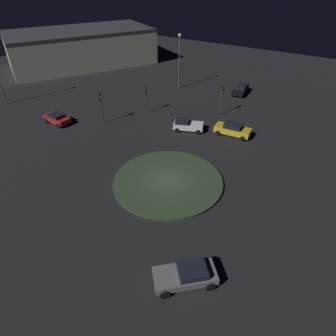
% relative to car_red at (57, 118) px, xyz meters
% --- Properties ---
extents(ground_plane, '(119.58, 119.58, 0.00)m').
position_rel_car_red_xyz_m(ground_plane, '(-2.76, -19.89, -0.73)').
color(ground_plane, black).
extents(roundabout_island, '(11.01, 11.01, 0.25)m').
position_rel_car_red_xyz_m(roundabout_island, '(-2.76, -19.89, -0.61)').
color(roundabout_island, '#2D4228').
rests_on(roundabout_island, ground_plane).
extents(car_red, '(2.17, 3.92, 1.36)m').
position_rel_car_red_xyz_m(car_red, '(0.00, 0.00, 0.00)').
color(car_red, red).
rests_on(car_red, ground_plane).
extents(car_black, '(4.75, 2.50, 1.48)m').
position_rel_car_red_xyz_m(car_black, '(24.29, -16.92, 0.06)').
color(car_black, black).
rests_on(car_black, ground_plane).
extents(car_grey, '(4.28, 4.36, 1.39)m').
position_rel_car_red_xyz_m(car_grey, '(-11.42, -27.01, 0.00)').
color(car_grey, slate).
rests_on(car_grey, ground_plane).
extents(car_white, '(3.12, 4.18, 1.43)m').
position_rel_car_red_xyz_m(car_white, '(7.93, -15.96, 0.01)').
color(car_white, white).
rests_on(car_white, ground_plane).
extents(car_yellow, '(2.39, 4.61, 1.55)m').
position_rel_car_red_xyz_m(car_yellow, '(9.91, -21.46, 0.07)').
color(car_yellow, gold).
rests_on(car_yellow, ground_plane).
extents(traffic_light_northeast, '(0.36, 0.39, 4.18)m').
position_rel_car_red_xyz_m(traffic_light_northeast, '(3.45, -5.30, 2.25)').
color(traffic_light_northeast, '#2D2D2D').
rests_on(traffic_light_northeast, ground_plane).
extents(traffic_light_east, '(0.37, 0.33, 4.07)m').
position_rel_car_red_xyz_m(traffic_light_east, '(14.70, -17.61, 2.17)').
color(traffic_light_east, '#2D2D2D').
rests_on(traffic_light_east, ground_plane).
extents(traffic_light_northeast_near, '(0.39, 0.38, 3.80)m').
position_rel_car_red_xyz_m(traffic_light_northeast_near, '(9.51, -8.12, 1.99)').
color(traffic_light_northeast_near, '#2D2D2D').
rests_on(traffic_light_northeast_near, ground_plane).
extents(streetlamp_northeast, '(0.54, 0.54, 8.91)m').
position_rel_car_red_xyz_m(streetlamp_northeast, '(20.93, -6.75, 5.14)').
color(streetlamp_northeast, '#4C4C51').
rests_on(streetlamp_northeast, ground_plane).
extents(store_building, '(32.23, 26.30, 6.97)m').
position_rel_car_red_xyz_m(store_building, '(22.40, 18.43, 2.76)').
color(store_building, '#B7B299').
rests_on(store_building, ground_plane).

